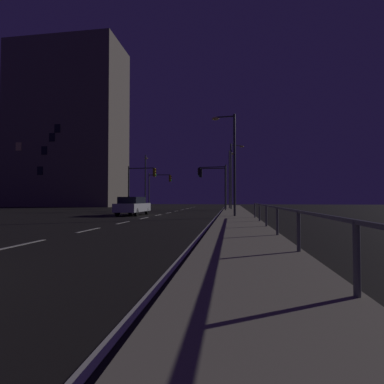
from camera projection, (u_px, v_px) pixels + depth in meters
name	position (u px, v px, depth m)	size (l,w,h in m)	color
ground_plane	(146.00, 218.00, 20.88)	(112.00, 112.00, 0.00)	black
sidewalk_right	(237.00, 218.00, 19.95)	(2.65, 77.00, 0.14)	gray
lane_markings_center	(158.00, 215.00, 24.34)	(0.14, 50.00, 0.01)	silver
lane_edge_line	(218.00, 214.00, 25.12)	(0.14, 53.00, 0.01)	silver
car	(133.00, 206.00, 24.05)	(1.85, 4.41, 1.57)	silver
traffic_light_overhead_east	(213.00, 179.00, 31.76)	(3.11, 0.34, 4.99)	#38383D
traffic_light_far_center	(159.00, 184.00, 41.40)	(3.43, 0.52, 5.22)	#38383D
traffic_light_far_right	(214.00, 178.00, 36.03)	(3.78, 0.73, 5.63)	#2D3033
traffic_light_near_right	(141.00, 179.00, 32.63)	(3.47, 0.38, 5.24)	#2D3033
street_lamp_corner	(231.00, 155.00, 20.94)	(1.79, 0.37, 7.60)	#38383D
street_lamp_far_end	(230.00, 174.00, 38.67)	(0.77, 1.43, 7.92)	#4C4C51
street_lamp_median	(233.00, 170.00, 35.54)	(1.76, 1.08, 8.28)	#38383D
street_lamp_across_street	(146.00, 177.00, 42.52)	(0.81, 2.01, 8.05)	#2D3033
barrier_fence	(277.00, 214.00, 9.75)	(0.09, 18.78, 0.98)	#59595E
building_distant	(69.00, 126.00, 54.43)	(20.92, 9.96, 31.00)	#6B6056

